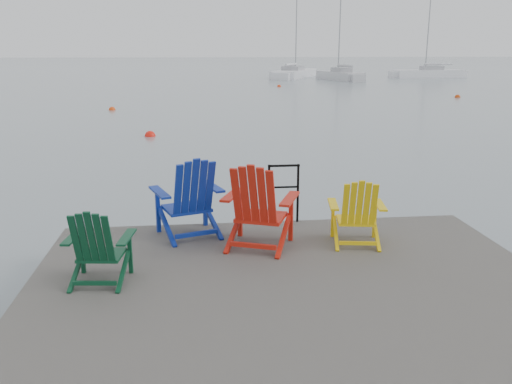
{
  "coord_description": "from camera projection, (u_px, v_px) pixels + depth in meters",
  "views": [
    {
      "loc": [
        -1.03,
        -5.35,
        3.07
      ],
      "look_at": [
        -0.11,
        2.96,
        0.85
      ],
      "focal_mm": 38.0,
      "sensor_mm": 36.0,
      "label": 1
    }
  ],
  "objects": [
    {
      "name": "chair_blue",
      "position": [
        190.0,
        197.0,
        7.52
      ],
      "size": [
        1.08,
        1.03,
        1.14
      ],
      "rotation": [
        0.0,
        0.0,
        0.33
      ],
      "color": "navy",
      "rests_on": "dock"
    },
    {
      "name": "sailboat_near",
      "position": [
        340.0,
        76.0,
        54.82
      ],
      "size": [
        3.36,
        7.68,
        10.4
      ],
      "rotation": [
        0.0,
        0.0,
        0.2
      ],
      "color": "#BBBABF",
      "rests_on": "ground"
    },
    {
      "name": "ground",
      "position": [
        295.0,
        333.0,
        6.03
      ],
      "size": [
        400.0,
        400.0,
        0.0
      ],
      "primitive_type": "plane",
      "color": "gray",
      "rests_on": "ground"
    },
    {
      "name": "buoy_c",
      "position": [
        457.0,
        97.0,
        35.14
      ],
      "size": [
        0.37,
        0.37,
        0.37
      ],
      "primitive_type": "sphere",
      "color": "#C33D0B",
      "rests_on": "ground"
    },
    {
      "name": "chair_red",
      "position": [
        258.0,
        205.0,
        7.08
      ],
      "size": [
        1.11,
        1.07,
        1.16
      ],
      "rotation": [
        0.0,
        0.0,
        -0.37
      ],
      "color": "red",
      "rests_on": "dock"
    },
    {
      "name": "dock",
      "position": [
        296.0,
        305.0,
        5.94
      ],
      "size": [
        6.0,
        5.0,
        1.4
      ],
      "color": "#2E2B29",
      "rests_on": "ground"
    },
    {
      "name": "chair_yellow",
      "position": [
        357.0,
        211.0,
        7.22
      ],
      "size": [
        0.82,
        0.77,
        0.93
      ],
      "rotation": [
        0.0,
        0.0,
        -0.16
      ],
      "color": "yellow",
      "rests_on": "dock"
    },
    {
      "name": "buoy_a",
      "position": [
        150.0,
        136.0,
        19.58
      ],
      "size": [
        0.39,
        0.39,
        0.39
      ],
      "primitive_type": "sphere",
      "color": "red",
      "rests_on": "ground"
    },
    {
      "name": "buoy_b",
      "position": [
        112.0,
        110.0,
        27.93
      ],
      "size": [
        0.34,
        0.34,
        0.34
      ],
      "primitive_type": "sphere",
      "color": "#EC430D",
      "rests_on": "ground"
    },
    {
      "name": "chair_green",
      "position": [
        98.0,
        245.0,
        6.01
      ],
      "size": [
        0.77,
        0.72,
        0.9
      ],
      "rotation": [
        0.0,
        0.0,
        -0.12
      ],
      "color": "#0A3B22",
      "rests_on": "dock"
    },
    {
      "name": "sailboat_far",
      "position": [
        428.0,
        74.0,
        59.71
      ],
      "size": [
        7.72,
        2.53,
        10.59
      ],
      "rotation": [
        0.0,
        0.0,
        1.65
      ],
      "color": "white",
      "rests_on": "ground"
    },
    {
      "name": "buoy_d",
      "position": [
        279.0,
        87.0,
        45.09
      ],
      "size": [
        0.33,
        0.33,
        0.33
      ],
      "primitive_type": "sphere",
      "color": "red",
      "rests_on": "ground"
    },
    {
      "name": "sailboat_mid",
      "position": [
        294.0,
        74.0,
        59.62
      ],
      "size": [
        6.78,
        10.47,
        13.98
      ],
      "rotation": [
        0.0,
        0.0,
        -0.44
      ],
      "color": "white",
      "rests_on": "ground"
    },
    {
      "name": "handrail",
      "position": [
        284.0,
        188.0,
        8.15
      ],
      "size": [
        0.48,
        0.04,
        0.9
      ],
      "color": "black",
      "rests_on": "dock"
    }
  ]
}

